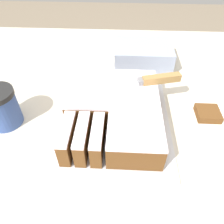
# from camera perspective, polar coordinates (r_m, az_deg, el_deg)

# --- Properties ---
(ground_plane) EXTENTS (8.00, 8.00, 0.00)m
(ground_plane) POSITION_cam_1_polar(r_m,az_deg,el_deg) (1.49, 0.43, -25.51)
(ground_plane) COLOR #7F705B
(countertop) EXTENTS (1.40, 1.10, 0.94)m
(countertop) POSITION_cam_1_polar(r_m,az_deg,el_deg) (1.07, 0.56, -16.58)
(countertop) COLOR beige
(countertop) RESTS_ON ground_plane
(cake_board) EXTENTS (0.33, 0.38, 0.01)m
(cake_board) POSITION_cam_1_polar(r_m,az_deg,el_deg) (0.63, 0.00, -2.70)
(cake_board) COLOR silver
(cake_board) RESTS_ON countertop
(cake) EXTENTS (0.25, 0.31, 0.08)m
(cake) POSITION_cam_1_polar(r_m,az_deg,el_deg) (0.60, 0.51, 0.41)
(cake) COLOR brown
(cake) RESTS_ON cake_board
(knife) EXTENTS (0.27, 0.09, 0.02)m
(knife) POSITION_cam_1_polar(r_m,az_deg,el_deg) (0.65, 10.63, 8.35)
(knife) COLOR silver
(knife) RESTS_ON cake
(coffee_cup) EXTENTS (0.10, 0.10, 0.11)m
(coffee_cup) POSITION_cam_1_polar(r_m,az_deg,el_deg) (0.67, -26.99, 1.02)
(coffee_cup) COLOR #334C8C
(coffee_cup) RESTS_ON countertop
(paper_napkin) EXTENTS (0.13, 0.13, 0.01)m
(paper_napkin) POSITION_cam_1_polar(r_m,az_deg,el_deg) (0.70, 23.43, -1.12)
(paper_napkin) COLOR white
(paper_napkin) RESTS_ON countertop
(brownie) EXTENTS (0.07, 0.07, 0.02)m
(brownie) POSITION_cam_1_polar(r_m,az_deg,el_deg) (0.69, 23.74, -0.33)
(brownie) COLOR brown
(brownie) RESTS_ON paper_napkin
(storage_box) EXTENTS (0.21, 0.16, 0.08)m
(storage_box) POSITION_cam_1_polar(r_m,az_deg,el_deg) (0.87, 8.13, 14.54)
(storage_box) COLOR #8C99B2
(storage_box) RESTS_ON countertop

